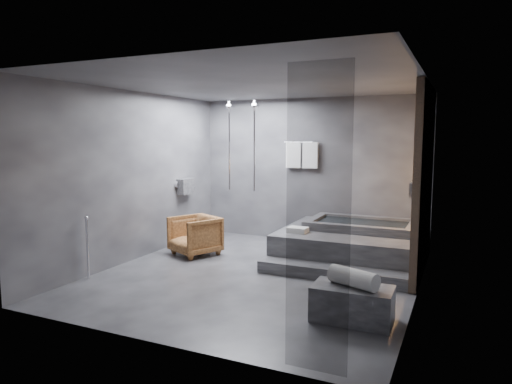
% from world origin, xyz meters
% --- Properties ---
extents(room, '(5.00, 5.04, 2.82)m').
position_xyz_m(room, '(0.40, 0.24, 1.73)').
color(room, '#28282B').
rests_on(room, ground).
extents(tub_deck, '(2.20, 2.00, 0.50)m').
position_xyz_m(tub_deck, '(1.05, 1.45, 0.25)').
color(tub_deck, '#2D2D2F').
rests_on(tub_deck, ground).
extents(tub_step, '(2.20, 0.36, 0.18)m').
position_xyz_m(tub_step, '(1.05, 0.27, 0.09)').
color(tub_step, '#2D2D2F').
rests_on(tub_step, ground).
extents(concrete_bench, '(0.89, 0.50, 0.40)m').
position_xyz_m(concrete_bench, '(1.67, -1.13, 0.20)').
color(concrete_bench, '#363739').
rests_on(concrete_bench, ground).
extents(driftwood_chair, '(0.98, 0.99, 0.68)m').
position_xyz_m(driftwood_chair, '(-1.49, 0.64, 0.34)').
color(driftwood_chair, '#4D2B13').
rests_on(driftwood_chair, ground).
extents(rolled_towel, '(0.60, 0.40, 0.20)m').
position_xyz_m(rolled_towel, '(1.67, -1.14, 0.50)').
color(rolled_towel, silver).
rests_on(rolled_towel, concrete_bench).
extents(deck_towel, '(0.33, 0.24, 0.08)m').
position_xyz_m(deck_towel, '(0.31, 0.91, 0.54)').
color(deck_towel, white).
rests_on(deck_towel, tub_deck).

